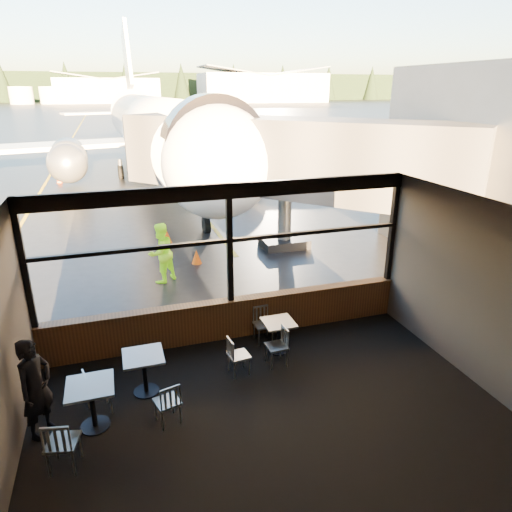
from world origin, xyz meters
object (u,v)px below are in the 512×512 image
chair_near_w (239,356)px  chair_left_s (63,443)px  passenger (36,388)px  cafe_table_mid (145,374)px  cafe_table_near (278,336)px  cafe_table_left (93,406)px  chair_mid_s (167,402)px  chair_mid_w (98,391)px  airliner (154,86)px  cone_extra (196,257)px  cone_nose (167,237)px  chair_near_e (276,347)px  ground_crew (161,253)px  jet_bridge (292,175)px  cone_wing (59,179)px  chair_near_n (263,325)px

chair_near_w → chair_left_s: size_ratio=0.89×
passenger → cafe_table_mid: bearing=-34.7°
passenger → cafe_table_near: bearing=-39.4°
cafe_table_left → chair_left_s: 0.88m
chair_mid_s → chair_mid_w: bearing=134.9°
cafe_table_left → chair_mid_s: (1.18, -0.26, -0.01)m
airliner → cone_extra: (-0.58, -15.18, -5.23)m
chair_mid_w → cone_extra: bearing=142.8°
chair_near_w → chair_mid_s: bearing=-63.6°
cafe_table_left → chair_mid_w: (0.08, 0.38, 0.01)m
chair_near_w → cone_nose: bearing=175.5°
cafe_table_mid → chair_near_w: size_ratio=0.97×
airliner → chair_mid_w: airliner is taller
cafe_table_mid → cafe_table_left: bearing=-142.2°
cafe_table_mid → chair_near_e: 2.61m
cafe_table_mid → chair_left_s: chair_left_s is taller
chair_near_e → ground_crew: (-1.69, 5.04, 0.46)m
ground_crew → cafe_table_left: bearing=37.6°
cafe_table_mid → ground_crew: bearing=79.9°
cone_nose → cone_extra: (0.66, -2.19, -0.06)m
chair_mid_s → passenger: size_ratio=0.47×
airliner → jet_bridge: size_ratio=3.07×
cone_wing → cone_extra: size_ratio=1.04×
cafe_table_left → chair_mid_s: bearing=-12.3°
cafe_table_left → cone_nose: bearing=75.6°
chair_left_s → cone_nose: (2.75, 9.94, -0.17)m
ground_crew → cone_extra: ground_crew is taller
chair_near_w → jet_bridge: bearing=144.3°
ground_crew → cone_nose: size_ratio=3.08×
chair_mid_s → chair_left_s: chair_left_s is taller
chair_mid_s → cone_nose: size_ratio=1.42×
cafe_table_mid → cone_nose: size_ratio=1.38×
passenger → ground_crew: 6.30m
cafe_table_mid → jet_bridge: bearing=51.1°
cone_nose → cone_wing: bearing=108.9°
chair_mid_s → ground_crew: ground_crew is taller
jet_bridge → ground_crew: 5.30m
chair_near_e → chair_mid_s: (-2.32, -1.06, -0.01)m
chair_near_w → cone_wing: size_ratio=1.70×
cafe_table_near → cafe_table_mid: bearing=-168.4°
chair_mid_s → ground_crew: (0.63, 6.10, 0.47)m
cone_wing → airliner: bearing=-5.3°
chair_near_n → cone_nose: bearing=-83.1°
chair_near_w → chair_mid_s: size_ratio=1.00×
chair_near_n → airliner: bearing=-92.4°
chair_near_e → chair_near_n: chair_near_e is taller
cafe_table_left → ground_crew: size_ratio=0.47×
chair_near_e → chair_near_n: (0.04, 0.95, -0.01)m
ground_crew → cone_nose: 3.41m
cone_extra → chair_mid_w: bearing=-114.0°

